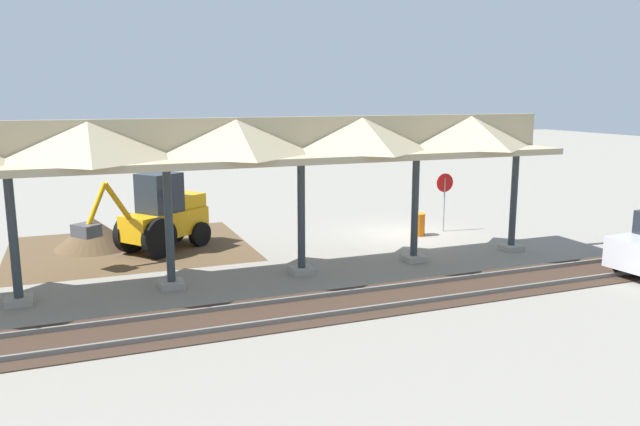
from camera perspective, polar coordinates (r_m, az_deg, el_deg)
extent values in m
plane|color=gray|center=(25.46, 7.41, -1.91)|extent=(120.00, 120.00, 0.00)
cube|color=brown|center=(23.92, -16.95, -3.11)|extent=(8.42, 7.00, 0.01)
cube|color=#9E998E|center=(23.66, 17.05, -3.03)|extent=(0.70, 0.70, 0.20)
cylinder|color=#2D383D|center=(23.32, 17.28, 1.03)|extent=(0.24, 0.24, 3.60)
cube|color=#9E998E|center=(21.41, 8.55, -4.10)|extent=(0.70, 0.70, 0.20)
cylinder|color=#2D383D|center=(21.05, 8.67, 0.38)|extent=(0.24, 0.24, 3.60)
cube|color=#9E998E|center=(19.75, -1.69, -5.25)|extent=(0.70, 0.70, 0.20)
cylinder|color=#2D383D|center=(19.35, -1.72, -0.41)|extent=(0.24, 0.24, 3.60)
cube|color=#9E998E|center=(18.82, -13.40, -6.36)|extent=(0.70, 0.70, 0.20)
cylinder|color=#2D383D|center=(18.40, -13.63, -1.29)|extent=(0.24, 0.24, 3.60)
cube|color=#9E998E|center=(18.74, -25.80, -7.25)|extent=(0.70, 0.70, 0.20)
cylinder|color=#2D383D|center=(18.31, -26.23, -2.17)|extent=(0.24, 0.24, 3.60)
cube|color=tan|center=(18.11, -13.90, 4.60)|extent=(25.43, 3.20, 0.20)
cube|color=tan|center=(18.06, -13.99, 6.65)|extent=(25.43, 0.20, 1.10)
pyramid|color=tan|center=(21.84, 13.49, 7.33)|extent=(3.64, 3.20, 1.10)
pyramid|color=tan|center=(19.80, 3.79, 7.27)|extent=(3.64, 3.20, 1.10)
pyramid|color=tan|center=(18.44, -7.72, 6.94)|extent=(3.64, 3.20, 1.10)
pyramid|color=tan|center=(17.90, -20.44, 6.26)|extent=(3.64, 3.20, 1.10)
cube|color=slate|center=(20.29, 16.19, -5.32)|extent=(60.00, 0.08, 0.15)
cube|color=slate|center=(19.23, 18.81, -6.36)|extent=(60.00, 0.08, 0.15)
cube|color=#38281E|center=(19.77, 17.45, -6.00)|extent=(60.00, 2.58, 0.03)
cylinder|color=gray|center=(26.04, 11.27, 0.73)|extent=(0.06, 0.06, 2.21)
cylinder|color=red|center=(25.90, 11.34, 2.73)|extent=(0.76, 0.04, 0.76)
cube|color=orange|center=(23.23, -13.98, -0.92)|extent=(3.36, 2.93, 0.90)
cube|color=#1E262D|center=(22.90, -14.47, 1.81)|extent=(1.74, 1.71, 1.40)
cube|color=orange|center=(23.81, -12.27, 1.14)|extent=(1.57, 1.56, 0.50)
cylinder|color=black|center=(23.18, -16.88, -1.78)|extent=(1.31, 1.06, 1.40)
cylinder|color=black|center=(22.14, -14.46, -2.23)|extent=(1.31, 1.06, 1.40)
cylinder|color=black|center=(24.53, -13.13, -1.51)|extent=(0.91, 0.77, 0.90)
cylinder|color=black|center=(23.64, -10.92, -1.89)|extent=(0.91, 0.77, 0.90)
cylinder|color=orange|center=(21.70, -18.04, 1.02)|extent=(0.97, 0.77, 1.41)
cylinder|color=orange|center=(21.18, -19.83, 0.55)|extent=(0.87, 0.69, 1.49)
cube|color=#47474C|center=(21.07, -20.58, -1.51)|extent=(0.95, 1.00, 0.40)
cone|color=brown|center=(24.48, -19.91, -2.99)|extent=(5.66, 5.66, 2.24)
cylinder|color=black|center=(21.89, 25.81, -4.20)|extent=(0.62, 0.26, 0.60)
cylinder|color=orange|center=(25.20, 8.94, -1.04)|extent=(0.56, 0.56, 0.90)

